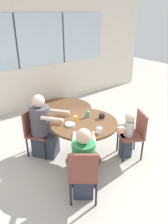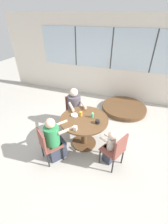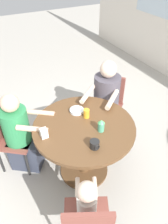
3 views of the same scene
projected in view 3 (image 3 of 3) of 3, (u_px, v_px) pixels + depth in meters
name	position (u px, v px, depth m)	size (l,w,h in m)	color
ground_plane	(84.00, 170.00, 2.80)	(16.00, 16.00, 0.00)	#B2ADA3
dining_table	(84.00, 139.00, 2.46)	(1.11, 1.11, 0.76)	brown
chair_for_woman_green_shirt	(109.00, 100.00, 3.17)	(0.56, 0.56, 0.85)	brown
chair_for_man_blue_shirt	(7.00, 134.00, 2.60)	(0.56, 0.56, 0.85)	brown
person_woman_green_shirt	(105.00, 105.00, 3.03)	(0.67, 0.71, 1.16)	#333847
person_man_blue_shirt	(21.00, 137.00, 2.59)	(0.58, 0.63, 1.07)	#333847
person_toddler	(87.00, 212.00, 1.94)	(0.35, 0.29, 0.86)	#333847
coffee_mug	(95.00, 144.00, 2.06)	(0.10, 0.09, 0.08)	black
sippy_cup	(101.00, 125.00, 2.22)	(0.07, 0.07, 0.14)	#4CA57F
juice_glass	(86.00, 113.00, 2.41)	(0.07, 0.07, 0.10)	gold
milk_carton_small	(44.00, 133.00, 2.16)	(0.07, 0.07, 0.10)	silver
bowl_white_shallow	(77.00, 111.00, 2.51)	(0.16, 0.16, 0.03)	silver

